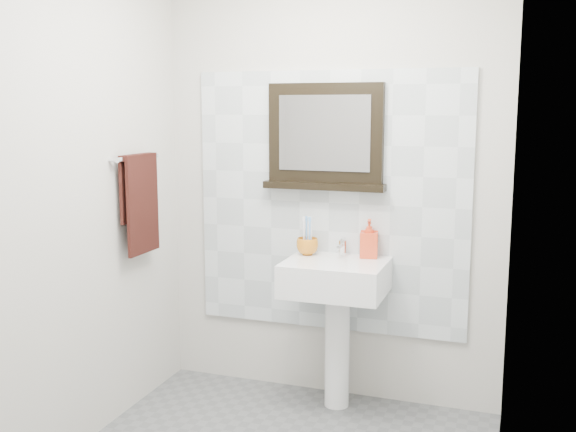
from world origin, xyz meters
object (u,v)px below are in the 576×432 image
object	(u,v)px
soap_dispenser	(369,238)
hand_towel	(140,196)
framed_mirror	(325,139)
pedestal_sink	(336,293)
toothbrush_cup	(307,246)

from	to	relation	value
soap_dispenser	hand_towel	bearing A→B (deg)	-169.81
soap_dispenser	hand_towel	world-z (taller)	hand_towel
soap_dispenser	framed_mirror	size ratio (longest dim) A/B	0.31
pedestal_sink	framed_mirror	bearing A→B (deg)	123.12
soap_dispenser	toothbrush_cup	bearing A→B (deg)	177.91
framed_mirror	pedestal_sink	bearing A→B (deg)	-56.88
soap_dispenser	hand_towel	size ratio (longest dim) A/B	0.39
framed_mirror	hand_towel	distance (m)	1.08
toothbrush_cup	framed_mirror	distance (m)	0.62
hand_towel	pedestal_sink	bearing A→B (deg)	15.63
toothbrush_cup	framed_mirror	world-z (taller)	framed_mirror
toothbrush_cup	hand_towel	bearing A→B (deg)	-155.28
framed_mirror	hand_towel	world-z (taller)	framed_mirror
toothbrush_cup	framed_mirror	bearing A→B (deg)	49.72
pedestal_sink	soap_dispenser	world-z (taller)	soap_dispenser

